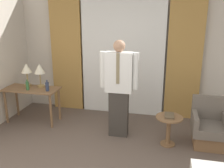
{
  "coord_description": "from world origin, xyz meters",
  "views": [
    {
      "loc": [
        0.95,
        -2.55,
        2.31
      ],
      "look_at": [
        0.04,
        1.54,
        1.05
      ],
      "focal_mm": 40.0,
      "sensor_mm": 36.0,
      "label": 1
    }
  ],
  "objects": [
    {
      "name": "side_table",
      "position": [
        1.06,
        1.52,
        0.36
      ],
      "size": [
        0.46,
        0.46,
        0.53
      ],
      "color": "brown",
      "rests_on": "ground_plane"
    },
    {
      "name": "desk",
      "position": [
        -1.76,
        1.9,
        0.62
      ],
      "size": [
        1.14,
        0.52,
        0.74
      ],
      "color": "brown",
      "rests_on": "ground_plane"
    },
    {
      "name": "table_lamp_right",
      "position": [
        -1.61,
        2.03,
        1.1
      ],
      "size": [
        0.22,
        0.22,
        0.5
      ],
      "color": "#9E7F47",
      "rests_on": "desk"
    },
    {
      "name": "armchair",
      "position": [
        1.75,
        1.69,
        0.31
      ],
      "size": [
        0.59,
        0.62,
        0.83
      ],
      "color": "brown",
      "rests_on": "ground_plane"
    },
    {
      "name": "curtain_sheer_center",
      "position": [
        0.0,
        2.79,
        1.29
      ],
      "size": [
        1.82,
        0.06,
        2.58
      ],
      "color": "white",
      "rests_on": "ground_plane"
    },
    {
      "name": "book",
      "position": [
        1.06,
        1.54,
        0.55
      ],
      "size": [
        0.16,
        0.25,
        0.03
      ],
      "color": "brown",
      "rests_on": "side_table"
    },
    {
      "name": "wall_back",
      "position": [
        0.0,
        2.92,
        1.35
      ],
      "size": [
        10.0,
        0.06,
        2.7
      ],
      "color": "beige",
      "rests_on": "ground_plane"
    },
    {
      "name": "bottle_by_lamp",
      "position": [
        -1.35,
        1.82,
        0.83
      ],
      "size": [
        0.07,
        0.07,
        0.23
      ],
      "color": "#2D3851",
      "rests_on": "desk"
    },
    {
      "name": "person",
      "position": [
        0.14,
        1.69,
        0.98
      ],
      "size": [
        0.7,
        0.23,
        1.81
      ],
      "color": "#38332D",
      "rests_on": "ground_plane"
    },
    {
      "name": "table_lamp_left",
      "position": [
        -1.91,
        2.03,
        1.1
      ],
      "size": [
        0.22,
        0.22,
        0.5
      ],
      "color": "#9E7F47",
      "rests_on": "desk"
    },
    {
      "name": "bottle_near_edge",
      "position": [
        -1.77,
        1.79,
        0.83
      ],
      "size": [
        0.06,
        0.06,
        0.22
      ],
      "color": "#336638",
      "rests_on": "desk"
    },
    {
      "name": "curtain_drape_left",
      "position": [
        -1.31,
        2.79,
        1.29
      ],
      "size": [
        0.72,
        0.06,
        2.58
      ],
      "color": "#B28442",
      "rests_on": "ground_plane"
    },
    {
      "name": "curtain_drape_right",
      "position": [
        1.31,
        2.79,
        1.29
      ],
      "size": [
        0.72,
        0.06,
        2.58
      ],
      "color": "#B28442",
      "rests_on": "ground_plane"
    }
  ]
}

